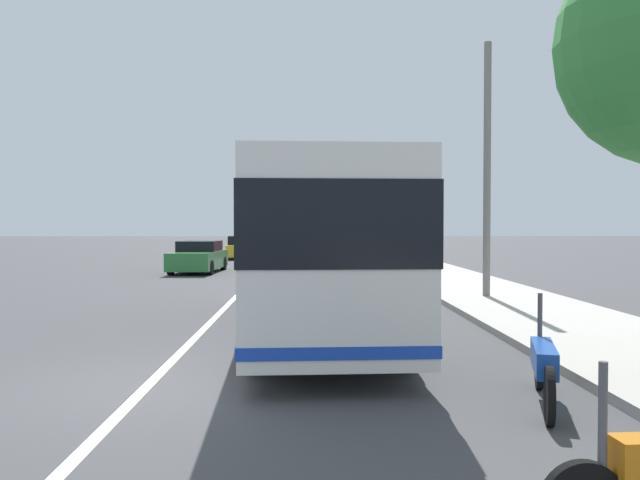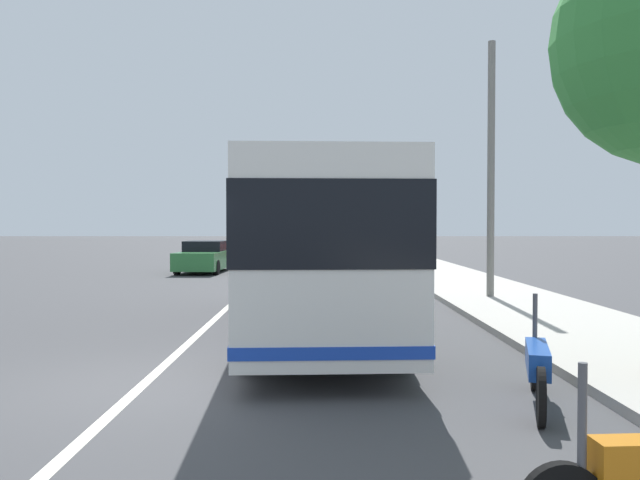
# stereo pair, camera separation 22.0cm
# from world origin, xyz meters

# --- Properties ---
(ground_plane) EXTENTS (220.00, 220.00, 0.00)m
(ground_plane) POSITION_xyz_m (0.00, 0.00, 0.00)
(ground_plane) COLOR #424244
(sidewalk_curb) EXTENTS (110.00, 3.60, 0.14)m
(sidewalk_curb) POSITION_xyz_m (10.00, -7.56, 0.07)
(sidewalk_curb) COLOR #B2ADA3
(sidewalk_curb) RESTS_ON ground
(lane_divider_line) EXTENTS (110.00, 0.16, 0.01)m
(lane_divider_line) POSITION_xyz_m (10.00, 0.00, 0.00)
(lane_divider_line) COLOR silver
(lane_divider_line) RESTS_ON ground
(coach_bus) EXTENTS (10.24, 2.94, 3.14)m
(coach_bus) POSITION_xyz_m (4.10, -2.30, 1.80)
(coach_bus) COLOR silver
(coach_bus) RESTS_ON ground
(motorcycle_angled) EXTENTS (2.13, 0.70, 1.27)m
(motorcycle_angled) POSITION_xyz_m (-1.07, -4.94, 0.47)
(motorcycle_angled) COLOR black
(motorcycle_angled) RESTS_ON ground
(car_behind_bus) EXTENTS (4.52, 2.06, 1.44)m
(car_behind_bus) POSITION_xyz_m (31.62, 2.03, 0.69)
(car_behind_bus) COLOR gold
(car_behind_bus) RESTS_ON ground
(car_far_distant) EXTENTS (4.71, 2.11, 1.41)m
(car_far_distant) POSITION_xyz_m (20.07, 2.78, 0.67)
(car_far_distant) COLOR #2D7238
(car_far_distant) RESTS_ON ground
(car_oncoming) EXTENTS (4.51, 2.02, 1.56)m
(car_oncoming) POSITION_xyz_m (35.03, -1.85, 0.73)
(car_oncoming) COLOR red
(car_oncoming) RESTS_ON ground
(utility_pole) EXTENTS (0.20, 0.20, 7.26)m
(utility_pole) POSITION_xyz_m (9.16, -7.19, 3.63)
(utility_pole) COLOR slate
(utility_pole) RESTS_ON ground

